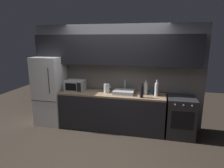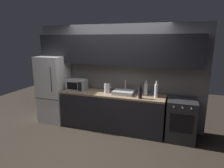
% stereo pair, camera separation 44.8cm
% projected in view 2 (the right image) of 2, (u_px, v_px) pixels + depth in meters
% --- Properties ---
extents(ground_plane, '(10.00, 10.00, 0.00)m').
position_uv_depth(ground_plane, '(98.00, 147.00, 3.91)').
color(ground_plane, '#2D261E').
extents(back_wall, '(4.21, 0.44, 2.50)m').
position_uv_depth(back_wall, '(116.00, 64.00, 4.66)').
color(back_wall, slate).
rests_on(back_wall, ground).
extents(counter_run, '(2.47, 0.60, 0.90)m').
position_uv_depth(counter_run, '(112.00, 111.00, 4.63)').
color(counter_run, black).
rests_on(counter_run, ground).
extents(refrigerator, '(0.68, 0.69, 1.72)m').
position_uv_depth(refrigerator, '(54.00, 89.00, 5.05)').
color(refrigerator, white).
rests_on(refrigerator, ground).
extents(oven_range, '(0.60, 0.62, 0.90)m').
position_uv_depth(oven_range, '(181.00, 120.00, 4.14)').
color(oven_range, '#232326').
rests_on(oven_range, ground).
extents(microwave, '(0.46, 0.35, 0.27)m').
position_uv_depth(microwave, '(77.00, 85.00, 4.81)').
color(microwave, '#A8AAAF').
rests_on(microwave, counter_run).
extents(sink_basin, '(0.48, 0.38, 0.30)m').
position_uv_depth(sink_basin, '(124.00, 92.00, 4.46)').
color(sink_basin, '#ADAFB5').
rests_on(sink_basin, counter_run).
extents(kettle, '(0.18, 0.14, 0.24)m').
position_uv_depth(kettle, '(107.00, 88.00, 4.58)').
color(kettle, '#B7BABF').
rests_on(kettle, counter_run).
extents(wine_bottle_clear, '(0.08, 0.08, 0.34)m').
position_uv_depth(wine_bottle_clear, '(146.00, 89.00, 4.33)').
color(wine_bottle_clear, silver).
rests_on(wine_bottle_clear, counter_run).
extents(wine_bottle_white, '(0.08, 0.08, 0.37)m').
position_uv_depth(wine_bottle_white, '(156.00, 90.00, 4.18)').
color(wine_bottle_white, silver).
rests_on(wine_bottle_white, counter_run).
extents(wine_bottle_dark, '(0.08, 0.08, 0.31)m').
position_uv_depth(wine_bottle_dark, '(140.00, 93.00, 4.10)').
color(wine_bottle_dark, black).
rests_on(wine_bottle_dark, counter_run).
extents(mug_blue, '(0.09, 0.09, 0.11)m').
position_uv_depth(mug_blue, '(154.00, 93.00, 4.37)').
color(mug_blue, '#234299').
rests_on(mug_blue, counter_run).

